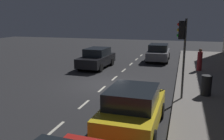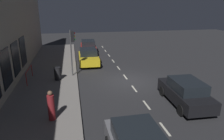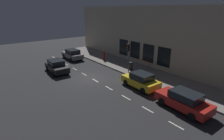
{
  "view_description": "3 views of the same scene",
  "coord_description": "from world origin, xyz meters",
  "px_view_note": "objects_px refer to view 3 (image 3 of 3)",
  "views": [
    {
      "loc": [
        4.33,
        -13.53,
        3.99
      ],
      "look_at": [
        0.96,
        -2.2,
        1.42
      ],
      "focal_mm": 38.96,
      "sensor_mm": 36.0,
      "label": 1
    },
    {
      "loc": [
        4.26,
        15.01,
        5.91
      ],
      "look_at": [
        1.29,
        -0.25,
        0.93
      ],
      "focal_mm": 33.31,
      "sensor_mm": 36.0,
      "label": 2
    },
    {
      "loc": [
        -9.94,
        -16.86,
        7.72
      ],
      "look_at": [
        1.53,
        -2.13,
        1.26
      ],
      "focal_mm": 28.31,
      "sensor_mm": 36.0,
      "label": 3
    }
  ],
  "objects_px": {
    "pedestrian_0": "(104,55)",
    "trash_bin": "(131,66)",
    "parked_car_0": "(72,54)",
    "parked_car_1": "(57,66)",
    "traffic_light": "(128,51)",
    "parked_car_3": "(141,80)",
    "parked_car_2": "(184,100)"
  },
  "relations": [
    {
      "from": "parked_car_3",
      "to": "pedestrian_0",
      "type": "relative_size",
      "value": 2.49
    },
    {
      "from": "traffic_light",
      "to": "parked_car_2",
      "type": "relative_size",
      "value": 0.84
    },
    {
      "from": "traffic_light",
      "to": "trash_bin",
      "type": "relative_size",
      "value": 3.72
    },
    {
      "from": "traffic_light",
      "to": "parked_car_3",
      "type": "height_order",
      "value": "traffic_light"
    },
    {
      "from": "pedestrian_0",
      "to": "trash_bin",
      "type": "distance_m",
      "value": 6.05
    },
    {
      "from": "parked_car_1",
      "to": "trash_bin",
      "type": "xyz_separation_m",
      "value": [
        7.84,
        -5.49,
        -0.13
      ]
    },
    {
      "from": "parked_car_2",
      "to": "trash_bin",
      "type": "xyz_separation_m",
      "value": [
        3.22,
        9.49,
        -0.13
      ]
    },
    {
      "from": "parked_car_0",
      "to": "traffic_light",
      "type": "bearing_deg",
      "value": -79.72
    },
    {
      "from": "traffic_light",
      "to": "parked_car_3",
      "type": "distance_m",
      "value": 4.49
    },
    {
      "from": "traffic_light",
      "to": "trash_bin",
      "type": "xyz_separation_m",
      "value": [
        1.29,
        0.83,
        -2.31
      ]
    },
    {
      "from": "parked_car_1",
      "to": "pedestrian_0",
      "type": "distance_m",
      "value": 7.83
    },
    {
      "from": "parked_car_3",
      "to": "traffic_light",
      "type": "bearing_deg",
      "value": 68.07
    },
    {
      "from": "parked_car_2",
      "to": "trash_bin",
      "type": "bearing_deg",
      "value": 74.13
    },
    {
      "from": "parked_car_2",
      "to": "parked_car_0",
      "type": "bearing_deg",
      "value": 93.48
    },
    {
      "from": "parked_car_2",
      "to": "pedestrian_0",
      "type": "xyz_separation_m",
      "value": [
        3.19,
        15.53,
        0.11
      ]
    },
    {
      "from": "pedestrian_0",
      "to": "trash_bin",
      "type": "height_order",
      "value": "pedestrian_0"
    },
    {
      "from": "parked_car_1",
      "to": "parked_car_0",
      "type": "bearing_deg",
      "value": -132.26
    },
    {
      "from": "parked_car_0",
      "to": "parked_car_1",
      "type": "bearing_deg",
      "value": -135.01
    },
    {
      "from": "parked_car_0",
      "to": "parked_car_3",
      "type": "bearing_deg",
      "value": -88.41
    },
    {
      "from": "parked_car_1",
      "to": "traffic_light",
      "type": "bearing_deg",
      "value": 137.91
    },
    {
      "from": "parked_car_1",
      "to": "parked_car_2",
      "type": "xyz_separation_m",
      "value": [
        4.62,
        -14.98,
        0.0
      ]
    },
    {
      "from": "parked_car_3",
      "to": "trash_bin",
      "type": "xyz_separation_m",
      "value": [
        2.82,
        4.45,
        -0.13
      ]
    },
    {
      "from": "traffic_light",
      "to": "parked_car_3",
      "type": "relative_size",
      "value": 0.94
    },
    {
      "from": "parked_car_0",
      "to": "parked_car_1",
      "type": "distance_m",
      "value": 6.33
    },
    {
      "from": "pedestrian_0",
      "to": "parked_car_2",
      "type": "bearing_deg",
      "value": 57.61
    },
    {
      "from": "parked_car_0",
      "to": "trash_bin",
      "type": "height_order",
      "value": "parked_car_0"
    },
    {
      "from": "traffic_light",
      "to": "trash_bin",
      "type": "bearing_deg",
      "value": 32.81
    },
    {
      "from": "pedestrian_0",
      "to": "parked_car_0",
      "type": "bearing_deg",
      "value": -70.29
    },
    {
      "from": "pedestrian_0",
      "to": "trash_bin",
      "type": "xyz_separation_m",
      "value": [
        0.03,
        -6.05,
        -0.24
      ]
    },
    {
      "from": "parked_car_1",
      "to": "parked_car_3",
      "type": "bearing_deg",
      "value": 118.73
    },
    {
      "from": "parked_car_2",
      "to": "pedestrian_0",
      "type": "relative_size",
      "value": 2.79
    },
    {
      "from": "traffic_light",
      "to": "parked_car_0",
      "type": "height_order",
      "value": "traffic_light"
    }
  ]
}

